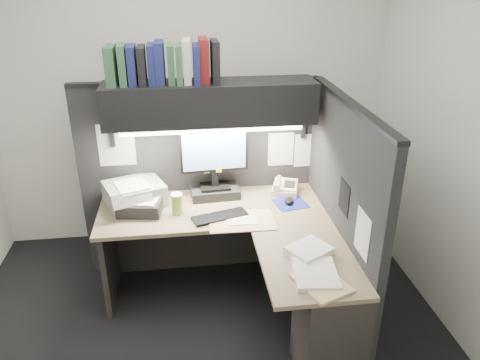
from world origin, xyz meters
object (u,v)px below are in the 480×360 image
Objects in this scene: overhead_shelf at (210,102)px; notebook_stack at (141,206)px; keyboard at (220,216)px; desk at (266,280)px; telephone at (285,188)px; monitor at (215,170)px; printer at (135,194)px; coffee_cup at (177,205)px.

overhead_shelf is 4.90× the size of notebook_stack.
desk is at bearing -71.66° from keyboard.
overhead_shelf is 3.80× the size of keyboard.
telephone is at bearing 15.55° from keyboard.
monitor reaches higher than printer.
telephone is 0.51× the size of printer.
coffee_cup is 0.48× the size of notebook_stack.
desk is 0.57m from keyboard.
keyboard is at bearing -93.04° from monitor.
desk is 11.23× the size of coffee_cup.
keyboard is 2.69× the size of coffee_cup.
telephone is at bearing 15.76° from coffee_cup.
printer is at bearing 141.84° from desk.
overhead_shelf is 0.79m from coffee_cup.
desk is 2.99× the size of monitor.
coffee_cup is at bearing -138.53° from overhead_shelf.
telephone is 0.91m from coffee_cup.
monitor is at bearing -162.22° from telephone.
printer is (-0.32, 0.21, 0.01)m from coffee_cup.
telephone is at bearing -0.33° from overhead_shelf.
desk is 8.00× the size of telephone.
overhead_shelf is at bearing 41.47° from coffee_cup.
desk is 1.33m from overhead_shelf.
printer reaches higher than coffee_cup.
printer is at bearing 110.79° from notebook_stack.
overhead_shelf is 0.93m from notebook_stack.
coffee_cup is (-0.31, 0.10, 0.07)m from keyboard.
printer is at bearing -159.79° from telephone.
printer is at bearing 147.15° from coffee_cup.
telephone is (0.56, 0.35, 0.03)m from keyboard.
telephone reaches higher than keyboard.
telephone is at bearing 68.94° from desk.
keyboard is at bearing -18.75° from coffee_cup.
keyboard is (0.01, -0.36, -0.22)m from monitor.
overhead_shelf is 0.54m from monitor.
notebook_stack is (0.05, -0.14, -0.04)m from printer.
telephone reaches higher than desk.
monitor is 1.40× the size of keyboard.
printer reaches higher than notebook_stack.
printer reaches higher than desk.
overhead_shelf reaches higher than printer.
coffee_cup is at bearing -145.84° from telephone.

